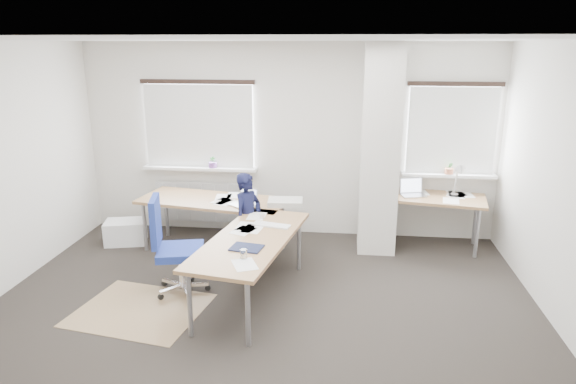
# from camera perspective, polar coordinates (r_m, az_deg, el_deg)

# --- Properties ---
(ground) EXTENTS (6.00, 6.00, 0.00)m
(ground) POSITION_cam_1_polar(r_m,az_deg,el_deg) (5.63, -3.06, -13.24)
(ground) COLOR black
(ground) RESTS_ON ground
(room_shell) EXTENTS (6.04, 5.04, 2.82)m
(room_shell) POSITION_cam_1_polar(r_m,az_deg,el_deg) (5.43, -0.63, 5.37)
(room_shell) COLOR silver
(room_shell) RESTS_ON ground
(floor_mat) EXTENTS (1.48, 1.31, 0.01)m
(floor_mat) POSITION_cam_1_polar(r_m,az_deg,el_deg) (5.89, -16.09, -12.47)
(floor_mat) COLOR #9A7A54
(floor_mat) RESTS_ON ground
(white_crate) EXTENTS (0.63, 0.50, 0.33)m
(white_crate) POSITION_cam_1_polar(r_m,az_deg,el_deg) (7.74, -17.60, -4.25)
(white_crate) COLOR white
(white_crate) RESTS_ON ground
(desk_main) EXTENTS (2.40, 2.98, 0.96)m
(desk_main) POSITION_cam_1_polar(r_m,az_deg,el_deg) (6.32, -5.99, -3.05)
(desk_main) COLOR #90603E
(desk_main) RESTS_ON ground
(desk_side) EXTENTS (1.50, 0.93, 1.22)m
(desk_side) POSITION_cam_1_polar(r_m,az_deg,el_deg) (7.39, 15.81, -0.81)
(desk_side) COLOR #90603E
(desk_side) RESTS_ON ground
(task_chair) EXTENTS (0.64, 0.62, 1.15)m
(task_chair) POSITION_cam_1_polar(r_m,az_deg,el_deg) (6.03, -12.18, -8.11)
(task_chair) COLOR navy
(task_chair) RESTS_ON ground
(person) EXTENTS (0.47, 0.53, 1.23)m
(person) POSITION_cam_1_polar(r_m,az_deg,el_deg) (6.50, -4.46, -3.18)
(person) COLOR black
(person) RESTS_ON ground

